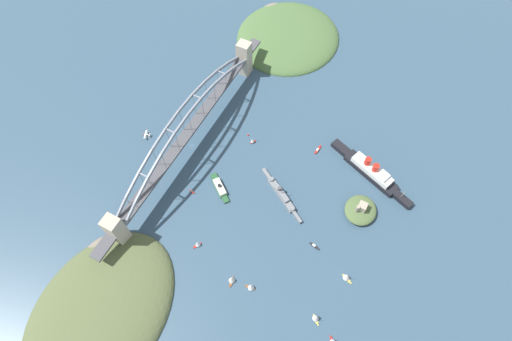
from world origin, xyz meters
The scene contains 20 objects.
ground_plane centered at (0.00, 0.00, 0.00)m, with size 1400.00×1400.00×0.00m, color #334C60.
harbor_arch_bridge centered at (0.00, 0.00, 25.28)m, with size 304.16×14.73×58.32m.
headland_west_shore centered at (-201.18, 19.55, 0.00)m, with size 137.94×130.50×25.04m.
headland_east_shore centered at (182.21, 20.88, 0.00)m, with size 154.41×113.82×28.90m.
ocean_liner centered at (-54.91, 183.45, 5.84)m, with size 44.31×99.31×20.62m.
naval_cruiser centered at (9.91, 112.33, 2.80)m, with size 39.40×61.48×16.57m.
harbor_ferry_steamer centered at (31.63, 53.54, 2.29)m, with size 26.51×32.60×7.64m.
fort_island_mid_harbor centered at (-9.40, 189.10, 4.70)m, with size 33.61×30.81×17.14m.
seaplane_taxiing_near_bridge centered at (12.61, -50.15, 2.37)m, with size 11.14×8.06×5.27m.
small_boat_0 centered at (-33.73, 56.93, 3.68)m, with size 6.63×5.23×7.88m.
small_boat_1 centered at (43.72, 163.44, 0.71)m, with size 3.83×10.95×2.00m.
small_boat_2 centered at (58.27, 200.89, 4.58)m, with size 7.93×10.63×9.86m.
small_boat_3 centered at (103.39, 190.22, 5.21)m, with size 8.59×8.97×11.23m.
small_boat_4 centered at (114.03, 210.46, 4.54)m, with size 7.61×7.47×9.65m.
small_boat_5 centered at (47.96, 30.30, 0.79)m, with size 2.54×7.16×2.21m.
small_boat_6 centered at (-57.38, 123.81, 0.84)m, with size 12.65×3.50×2.25m.
small_boat_7 centered at (105.86, 128.75, 4.30)m, with size 6.20×10.39×9.27m.
small_boat_8 centered at (108.21, 110.46, 4.34)m, with size 10.11×6.50×9.36m.
small_boat_9 centered at (93.40, 65.67, 3.66)m, with size 8.31×6.49×7.94m.
channel_marker_buoy centered at (-39.88, 48.21, 1.12)m, with size 2.20×2.20×2.75m.
Camera 1 is at (183.80, 174.41, 365.20)m, focal length 28.36 mm.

